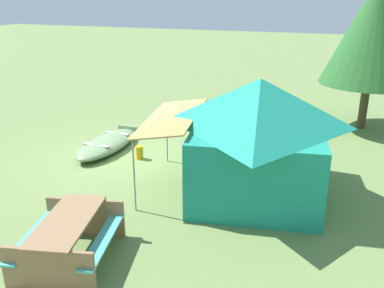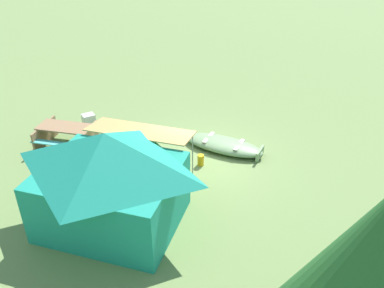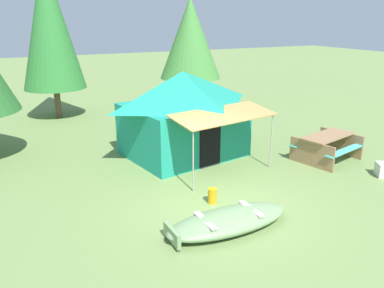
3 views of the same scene
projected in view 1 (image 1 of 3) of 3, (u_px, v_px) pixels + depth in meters
The scene contains 6 objects.
ground_plane at pixel (129, 159), 11.70m from camera, with size 80.00×80.00×0.00m, color olive.
beached_rowboat at pixel (108, 143), 12.32m from camera, with size 2.81×1.06×0.38m.
canvas_cabin_tent at pixel (257, 135), 9.36m from camera, with size 4.06×4.53×2.67m.
picnic_table at pixel (68, 235), 7.16m from camera, with size 2.13×1.89×0.79m.
fuel_can at pixel (139, 152), 11.67m from camera, with size 0.21×0.21×0.37m, color gold.
pine_tree_back_left at pixel (375, 30), 13.27m from camera, with size 3.15×3.15×5.01m.
Camera 1 is at (9.55, 5.43, 4.42)m, focal length 39.18 mm.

